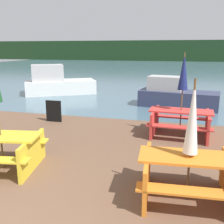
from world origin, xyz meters
TOP-DOWN VIEW (x-y plane):
  - water at (0.00, 32.27)m, footprint 60.00×50.00m
  - far_treeline at (0.00, 52.27)m, footprint 80.00×1.60m
  - picnic_table_orange at (2.80, 2.52)m, footprint 1.77×1.50m
  - picnic_table_yellow at (-1.03, 2.73)m, footprint 1.82×1.64m
  - picnic_table_red at (2.65, 5.91)m, footprint 1.87×1.48m
  - umbrella_white at (2.80, 2.52)m, footprint 0.24×0.24m
  - umbrella_navy at (2.65, 5.91)m, footprint 0.28×0.28m
  - boat at (2.42, 9.94)m, footprint 3.51×1.77m
  - boat_second at (-4.13, 11.72)m, footprint 4.09×3.26m
  - signboard at (-1.67, 6.37)m, footprint 0.55×0.08m

SIDE VIEW (x-z plane):
  - water at x=0.00m, z-range 0.00..0.00m
  - signboard at x=-1.67m, z-range 0.00..0.75m
  - picnic_table_yellow at x=-1.03m, z-range 0.08..0.82m
  - picnic_table_orange at x=2.80m, z-range 0.08..0.85m
  - picnic_table_red at x=2.65m, z-range 0.08..0.86m
  - boat at x=2.42m, z-range -0.17..1.16m
  - boat_second at x=-4.13m, z-range -0.23..1.42m
  - umbrella_white at x=2.80m, z-range 0.40..2.48m
  - umbrella_navy at x=2.65m, z-range 0.66..3.08m
  - far_treeline at x=0.00m, z-range 0.00..4.00m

